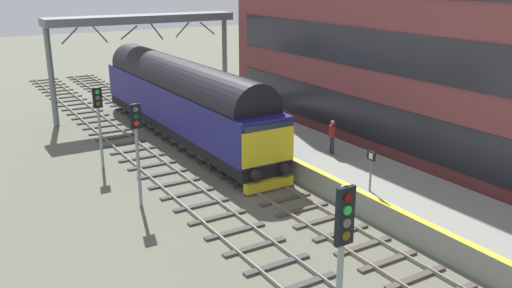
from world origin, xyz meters
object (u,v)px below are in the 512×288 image
at_px(signal_post_near, 341,268).
at_px(signal_post_far, 99,117).
at_px(signal_post_mid, 137,142).
at_px(platform_number_sign, 371,164).
at_px(diesel_locomotive, 181,97).
at_px(waiting_passenger, 332,134).

bearing_deg(signal_post_near, signal_post_far, 90.00).
height_order(signal_post_mid, signal_post_far, signal_post_mid).
bearing_deg(platform_number_sign, signal_post_mid, 143.75).
xyz_separation_m(diesel_locomotive, signal_post_mid, (-5.45, -8.05, 0.32)).
relative_size(diesel_locomotive, waiting_passenger, 11.64).
distance_m(signal_post_far, waiting_passenger, 11.30).
distance_m(signal_post_near, signal_post_mid, 12.65).
height_order(signal_post_far, waiting_passenger, signal_post_far).
bearing_deg(signal_post_far, diesel_locomotive, 25.28).
distance_m(diesel_locomotive, platform_number_sign, 13.73).
distance_m(diesel_locomotive, signal_post_mid, 9.73).
xyz_separation_m(diesel_locomotive, waiting_passenger, (3.76, -9.09, -0.49)).
xyz_separation_m(platform_number_sign, waiting_passenger, (1.69, 4.48, -0.12)).
xyz_separation_m(signal_post_near, waiting_passenger, (9.21, 11.60, -1.37)).
relative_size(signal_post_near, signal_post_far, 1.28).
xyz_separation_m(diesel_locomotive, platform_number_sign, (2.07, -13.57, -0.37)).
bearing_deg(waiting_passenger, signal_post_near, 158.64).
relative_size(signal_post_near, signal_post_mid, 1.19).
xyz_separation_m(diesel_locomotive, signal_post_far, (-5.45, -2.57, 0.14)).
height_order(platform_number_sign, waiting_passenger, same).
relative_size(diesel_locomotive, platform_number_sign, 11.64).
bearing_deg(signal_post_mid, diesel_locomotive, 55.89).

